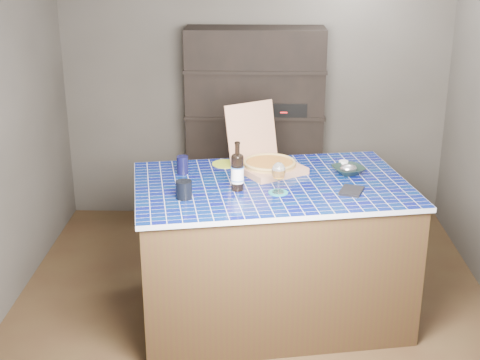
{
  "coord_description": "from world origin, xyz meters",
  "views": [
    {
      "loc": [
        0.02,
        -4.26,
        2.53
      ],
      "look_at": [
        -0.09,
        0.0,
        0.97
      ],
      "focal_mm": 50.0,
      "sensor_mm": 36.0,
      "label": 1
    }
  ],
  "objects_px": {
    "mead_bottle": "(237,171)",
    "dvd_case": "(351,191)",
    "kitchen_island": "(271,250)",
    "pizza_box": "(267,162)",
    "bowl": "(348,170)",
    "wine_glass": "(279,172)"
  },
  "relations": [
    {
      "from": "mead_bottle",
      "to": "bowl",
      "type": "distance_m",
      "value": 0.83
    },
    {
      "from": "pizza_box",
      "to": "mead_bottle",
      "type": "distance_m",
      "value": 0.44
    },
    {
      "from": "kitchen_island",
      "to": "bowl",
      "type": "bearing_deg",
      "value": 10.72
    },
    {
      "from": "pizza_box",
      "to": "mead_bottle",
      "type": "relative_size",
      "value": 1.92
    },
    {
      "from": "kitchen_island",
      "to": "dvd_case",
      "type": "bearing_deg",
      "value": -26.15
    },
    {
      "from": "mead_bottle",
      "to": "dvd_case",
      "type": "bearing_deg",
      "value": -1.33
    },
    {
      "from": "mead_bottle",
      "to": "wine_glass",
      "type": "relative_size",
      "value": 1.61
    },
    {
      "from": "pizza_box",
      "to": "wine_glass",
      "type": "distance_m",
      "value": 0.46
    },
    {
      "from": "kitchen_island",
      "to": "mead_bottle",
      "type": "relative_size",
      "value": 6.11
    },
    {
      "from": "kitchen_island",
      "to": "pizza_box",
      "type": "height_order",
      "value": "pizza_box"
    },
    {
      "from": "pizza_box",
      "to": "wine_glass",
      "type": "height_order",
      "value": "pizza_box"
    },
    {
      "from": "kitchen_island",
      "to": "mead_bottle",
      "type": "height_order",
      "value": "mead_bottle"
    },
    {
      "from": "kitchen_island",
      "to": "bowl",
      "type": "distance_m",
      "value": 0.77
    },
    {
      "from": "dvd_case",
      "to": "bowl",
      "type": "height_order",
      "value": "bowl"
    },
    {
      "from": "dvd_case",
      "to": "bowl",
      "type": "bearing_deg",
      "value": 105.83
    },
    {
      "from": "pizza_box",
      "to": "wine_glass",
      "type": "xyz_separation_m",
      "value": [
        0.06,
        -0.44,
        0.08
      ]
    },
    {
      "from": "dvd_case",
      "to": "kitchen_island",
      "type": "bearing_deg",
      "value": -176.48
    },
    {
      "from": "dvd_case",
      "to": "mead_bottle",
      "type": "bearing_deg",
      "value": -161.8
    },
    {
      "from": "kitchen_island",
      "to": "pizza_box",
      "type": "xyz_separation_m",
      "value": [
        -0.03,
        0.26,
        0.55
      ]
    },
    {
      "from": "bowl",
      "to": "mead_bottle",
      "type": "bearing_deg",
      "value": -156.33
    },
    {
      "from": "wine_glass",
      "to": "bowl",
      "type": "relative_size",
      "value": 0.94
    },
    {
      "from": "wine_glass",
      "to": "bowl",
      "type": "xyz_separation_m",
      "value": [
        0.49,
        0.38,
        -0.12
      ]
    }
  ]
}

